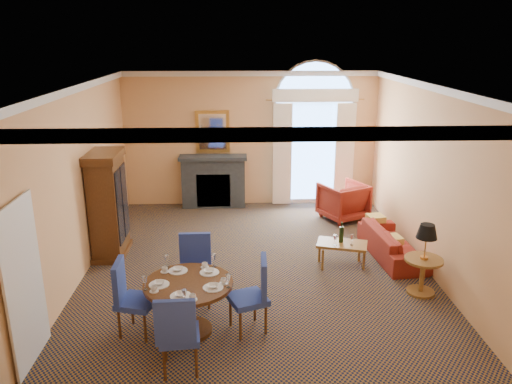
{
  "coord_description": "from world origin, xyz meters",
  "views": [
    {
      "loc": [
        -0.33,
        -7.98,
        3.96
      ],
      "look_at": [
        0.0,
        0.5,
        1.3
      ],
      "focal_mm": 35.0,
      "sensor_mm": 36.0,
      "label": 1
    }
  ],
  "objects_px": {
    "coffee_table": "(342,244)",
    "side_table": "(425,252)",
    "armoire": "(108,206)",
    "dining_table": "(189,295)",
    "sofa": "(392,243)",
    "armchair": "(343,201)"
  },
  "relations": [
    {
      "from": "sofa",
      "to": "coffee_table",
      "type": "xyz_separation_m",
      "value": [
        -1.03,
        -0.35,
        0.15
      ]
    },
    {
      "from": "coffee_table",
      "to": "armoire",
      "type": "bearing_deg",
      "value": -172.7
    },
    {
      "from": "armchair",
      "to": "coffee_table",
      "type": "height_order",
      "value": "armchair"
    },
    {
      "from": "side_table",
      "to": "armchair",
      "type": "bearing_deg",
      "value": 99.21
    },
    {
      "from": "coffee_table",
      "to": "side_table",
      "type": "height_order",
      "value": "side_table"
    },
    {
      "from": "dining_table",
      "to": "armchair",
      "type": "relative_size",
      "value": 1.33
    },
    {
      "from": "sofa",
      "to": "side_table",
      "type": "distance_m",
      "value": 1.47
    },
    {
      "from": "sofa",
      "to": "coffee_table",
      "type": "distance_m",
      "value": 1.1
    },
    {
      "from": "dining_table",
      "to": "side_table",
      "type": "relative_size",
      "value": 1.06
    },
    {
      "from": "armchair",
      "to": "armoire",
      "type": "bearing_deg",
      "value": -6.28
    },
    {
      "from": "sofa",
      "to": "armchair",
      "type": "bearing_deg",
      "value": 8.49
    },
    {
      "from": "dining_table",
      "to": "armchair",
      "type": "height_order",
      "value": "dining_table"
    },
    {
      "from": "sofa",
      "to": "side_table",
      "type": "xyz_separation_m",
      "value": [
        0.05,
        -1.4,
        0.45
      ]
    },
    {
      "from": "armoire",
      "to": "coffee_table",
      "type": "height_order",
      "value": "armoire"
    },
    {
      "from": "armchair",
      "to": "side_table",
      "type": "height_order",
      "value": "side_table"
    },
    {
      "from": "coffee_table",
      "to": "side_table",
      "type": "distance_m",
      "value": 1.53
    },
    {
      "from": "side_table",
      "to": "sofa",
      "type": "bearing_deg",
      "value": 92.05
    },
    {
      "from": "dining_table",
      "to": "armchair",
      "type": "distance_m",
      "value": 5.38
    },
    {
      "from": "dining_table",
      "to": "coffee_table",
      "type": "xyz_separation_m",
      "value": [
        2.53,
        2.01,
        -0.16
      ]
    },
    {
      "from": "armoire",
      "to": "dining_table",
      "type": "distance_m",
      "value": 3.2
    },
    {
      "from": "coffee_table",
      "to": "side_table",
      "type": "relative_size",
      "value": 0.84
    },
    {
      "from": "armoire",
      "to": "armchair",
      "type": "distance_m",
      "value": 5.09
    }
  ]
}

